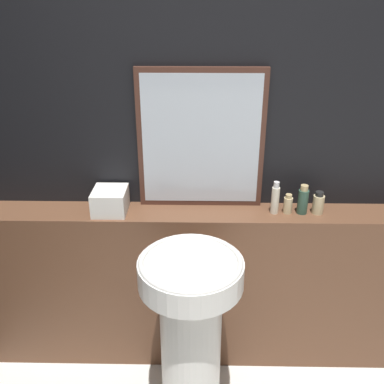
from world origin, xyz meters
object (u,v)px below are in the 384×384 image
lotion_bottle (303,200)px  body_wash_bottle (318,203)px  conditioner_bottle (288,204)px  shampoo_bottle (275,199)px  mirror (201,140)px  pedestal_sink (191,329)px  towel_stack (110,201)px

lotion_bottle → body_wash_bottle: 0.08m
conditioner_bottle → lotion_bottle: size_ratio=0.67×
shampoo_bottle → conditioner_bottle: size_ratio=1.66×
mirror → body_wash_bottle: mirror is taller
conditioner_bottle → body_wash_bottle: size_ratio=0.87×
pedestal_sink → mirror: bearing=85.5°
pedestal_sink → conditioner_bottle: (0.47, 0.40, 0.43)m
mirror → pedestal_sink: bearing=-94.5°
mirror → body_wash_bottle: 0.65m
lotion_bottle → towel_stack: bearing=180.0°
towel_stack → conditioner_bottle: 0.88m
pedestal_sink → towel_stack: size_ratio=5.11×
shampoo_bottle → conditioner_bottle: 0.07m
conditioner_bottle → body_wash_bottle: bearing=0.0°
conditioner_bottle → lotion_bottle: 0.07m
shampoo_bottle → conditioner_bottle: shampoo_bottle is taller
shampoo_bottle → lotion_bottle: shampoo_bottle is taller
mirror → conditioner_bottle: size_ratio=6.86×
towel_stack → shampoo_bottle: 0.81m
towel_stack → shampoo_bottle: bearing=0.0°
mirror → lotion_bottle: mirror is taller
mirror → body_wash_bottle: bearing=-8.7°
pedestal_sink → lotion_bottle: bearing=36.5°
pedestal_sink → body_wash_bottle: bearing=32.9°
conditioner_bottle → body_wash_bottle: (0.15, 0.00, 0.01)m
mirror → towel_stack: (-0.44, -0.09, -0.29)m
towel_stack → shampoo_bottle: (0.81, 0.00, 0.02)m
shampoo_bottle → towel_stack: bearing=-180.0°
body_wash_bottle → conditioner_bottle: bearing=180.0°
pedestal_sink → mirror: size_ratio=1.32×
shampoo_bottle → mirror: bearing=166.5°
lotion_bottle → body_wash_bottle: bearing=0.0°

